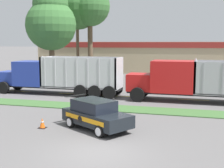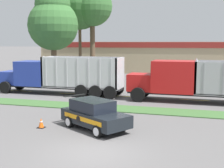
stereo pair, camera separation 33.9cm
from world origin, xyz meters
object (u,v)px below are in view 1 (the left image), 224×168
(rally_car, at_px, (96,114))
(traffic_cone, at_px, (42,123))
(dump_truck_mid, at_px, (48,77))
(dump_truck_lead, at_px, (189,81))

(rally_car, bearing_deg, traffic_cone, -167.02)
(rally_car, xyz_separation_m, traffic_cone, (-2.86, -0.66, -0.53))
(dump_truck_mid, height_order, traffic_cone, dump_truck_mid)
(dump_truck_lead, relative_size, traffic_cone, 21.22)
(traffic_cone, bearing_deg, dump_truck_mid, 115.76)
(dump_truck_lead, height_order, dump_truck_mid, dump_truck_lead)
(rally_car, bearing_deg, dump_truck_mid, 128.79)
(dump_truck_mid, bearing_deg, rally_car, -51.21)
(dump_truck_mid, height_order, rally_car, dump_truck_mid)
(dump_truck_mid, distance_m, traffic_cone, 11.78)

